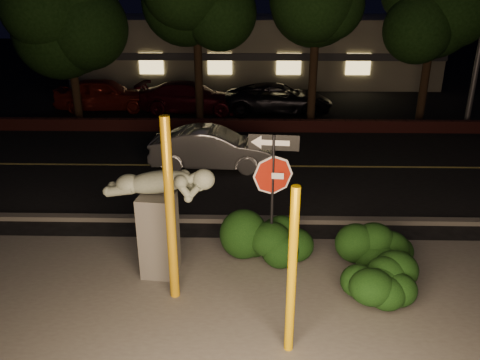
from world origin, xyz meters
name	(u,v)px	position (x,y,z in m)	size (l,w,h in m)	color
ground	(255,140)	(0.00, 10.00, 0.00)	(90.00, 90.00, 0.00)	black
patio	(259,322)	(0.00, -1.00, 0.01)	(14.00, 6.00, 0.02)	#4C4944
road	(255,166)	(0.00, 7.00, 0.01)	(80.00, 8.00, 0.01)	black
lane_marking	(255,166)	(0.00, 7.00, 0.02)	(80.00, 0.12, 0.01)	gold
curb	(257,220)	(0.00, 2.90, 0.06)	(80.00, 0.25, 0.12)	#4C4944
brick_wall	(255,125)	(0.00, 11.30, 0.25)	(40.00, 0.35, 0.50)	#481917
parking_lot	(254,102)	(0.00, 17.00, 0.01)	(40.00, 12.00, 0.01)	black
building	(254,48)	(0.00, 24.99, 2.00)	(22.00, 10.20, 4.00)	gray
yellow_pole_left	(170,213)	(-1.58, -0.26, 1.75)	(0.18, 0.18, 3.50)	gold
yellow_pole_right	(292,274)	(0.47, -1.65, 1.43)	(0.14, 0.14, 2.86)	#EDB203
signpost	(273,176)	(0.27, 0.85, 2.04)	(0.97, 0.15, 2.87)	black
sculpture	(159,210)	(-1.94, 0.53, 1.43)	(2.18, 0.78, 2.32)	#4C4944
hedge_center	(263,239)	(0.10, 0.98, 0.57)	(2.19, 1.02, 1.14)	black
hedge_right	(378,246)	(2.47, 0.77, 0.54)	(1.66, 0.89, 1.09)	black
hedge_far_right	(384,281)	(2.28, -0.41, 0.48)	(1.39, 0.87, 0.96)	black
silver_sedan	(213,148)	(-1.40, 6.86, 0.66)	(1.41, 4.03, 1.33)	#9FA0A4
parked_car_red	(105,94)	(-7.34, 14.94, 0.80)	(1.88, 4.68, 1.59)	maroon
parked_car_darkred	(191,97)	(-3.05, 14.60, 0.73)	(2.05, 5.04, 1.46)	#3E0811
parked_car_dark	(279,99)	(1.15, 14.55, 0.71)	(2.35, 5.10, 1.42)	black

